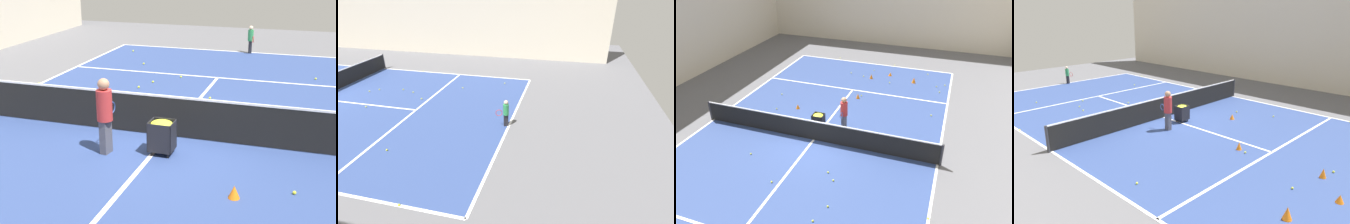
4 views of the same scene
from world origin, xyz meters
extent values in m
plane|color=#5B5B60|center=(0.00, 0.00, 0.00)|extent=(34.55, 34.55, 0.00)
cube|color=navy|center=(0.00, 0.00, 0.00)|extent=(11.00, 20.82, 0.00)
cube|color=white|center=(0.00, -10.41, 0.01)|extent=(11.00, 0.10, 0.00)
cube|color=white|center=(0.00, -5.73, 0.01)|extent=(11.00, 0.10, 0.00)
cube|color=white|center=(0.00, 0.00, 0.01)|extent=(0.10, 11.45, 0.00)
cube|color=black|center=(0.00, 0.00, 0.49)|extent=(11.10, 0.03, 0.94)
cube|color=white|center=(0.00, 0.00, 0.99)|extent=(11.10, 0.04, 0.05)
cube|color=black|center=(-0.46, -10.29, 0.27)|extent=(0.17, 0.22, 0.53)
cylinder|color=#2D8C4C|center=(-0.46, -10.29, 0.77)|extent=(0.30, 0.30, 0.47)
sphere|color=beige|center=(-0.46, -10.29, 1.10)|extent=(0.18, 0.18, 0.18)
torus|color=#B22D2D|center=(-0.60, -10.02, 0.65)|extent=(0.11, 0.28, 0.28)
cube|color=#4C4C56|center=(0.99, 1.36, 0.38)|extent=(0.20, 0.29, 0.76)
cylinder|color=#B22D2D|center=(0.99, 1.36, 1.10)|extent=(0.38, 0.38, 0.68)
sphere|color=#A87A5B|center=(0.99, 1.36, 1.56)|extent=(0.25, 0.25, 0.25)
torus|color=#2D478C|center=(0.99, 1.00, 0.93)|extent=(0.07, 0.28, 0.28)
cube|color=black|center=(-0.19, 1.03, 0.11)|extent=(0.53, 0.48, 0.02)
cube|color=black|center=(-0.19, 0.80, 0.43)|extent=(0.53, 0.02, 0.64)
cube|color=black|center=(-0.19, 1.26, 0.43)|extent=(0.53, 0.02, 0.64)
cube|color=black|center=(-0.45, 1.03, 0.43)|extent=(0.02, 0.48, 0.64)
cube|color=black|center=(0.07, 1.03, 0.43)|extent=(0.02, 0.48, 0.64)
ellipsoid|color=yellow|center=(-0.19, 1.03, 0.69)|extent=(0.49, 0.44, 0.16)
cylinder|color=black|center=(-0.38, 0.86, 0.06)|extent=(0.05, 0.05, 0.11)
cylinder|color=black|center=(0.00, 0.86, 0.06)|extent=(0.05, 0.05, 0.11)
cylinder|color=black|center=(-0.38, 1.19, 0.06)|extent=(0.05, 0.05, 0.11)
cylinder|color=black|center=(0.00, 1.19, 0.06)|extent=(0.05, 0.05, 0.11)
cone|color=orange|center=(-2.04, 2.49, 0.13)|extent=(0.21, 0.21, 0.25)
sphere|color=yellow|center=(2.16, -3.66, 0.04)|extent=(0.07, 0.07, 0.07)
sphere|color=yellow|center=(-3.06, 2.02, 0.04)|extent=(0.07, 0.07, 0.07)
sphere|color=yellow|center=(4.50, -9.03, 0.04)|extent=(0.07, 0.07, 0.07)
sphere|color=yellow|center=(-3.28, -6.49, 0.04)|extent=(0.07, 0.07, 0.07)
sphere|color=yellow|center=(1.86, -2.33, 0.04)|extent=(0.07, 0.07, 0.07)
sphere|color=yellow|center=(-2.07, -1.91, 0.04)|extent=(0.07, 0.07, 0.07)
sphere|color=yellow|center=(1.49, -1.95, 0.04)|extent=(0.07, 0.07, 0.07)
sphere|color=yellow|center=(1.94, -4.41, 0.04)|extent=(0.07, 0.07, 0.07)
sphere|color=yellow|center=(3.19, -6.85, 0.04)|extent=(0.07, 0.07, 0.07)
sphere|color=yellow|center=(5.48, -3.04, 0.04)|extent=(0.07, 0.07, 0.07)
sphere|color=yellow|center=(1.23, -5.34, 0.04)|extent=(0.07, 0.07, 0.07)
sphere|color=yellow|center=(-0.30, -3.19, 0.04)|extent=(0.07, 0.07, 0.07)
camera|label=1|loc=(-3.17, 9.93, 4.19)|focal=50.00mm
camera|label=2|loc=(-9.96, -12.55, 5.55)|focal=28.00mm
camera|label=3|loc=(5.45, -11.27, 8.30)|focal=35.00mm
camera|label=4|loc=(9.96, 10.94, 4.89)|focal=35.00mm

